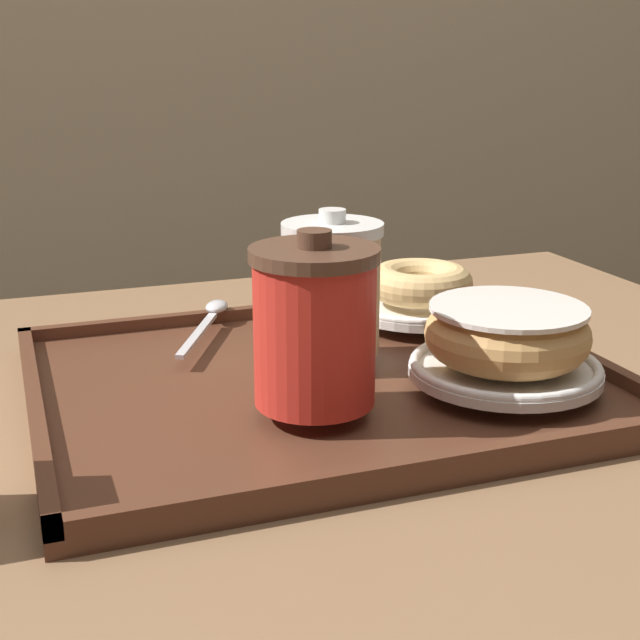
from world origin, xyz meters
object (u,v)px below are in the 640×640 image
coffee_cup_front (314,325)px  spoon (211,315)px  donut_chocolate_glazed (507,333)px  coffee_cup_rear (332,287)px  donut_plain (420,283)px

coffee_cup_front → spoon: 0.24m
donut_chocolate_glazed → coffee_cup_rear: bearing=135.7°
coffee_cup_rear → spoon: 0.16m
donut_plain → spoon: donut_plain is taller
donut_plain → spoon: (-0.21, 0.05, -0.03)m
coffee_cup_front → donut_plain: (0.18, 0.19, -0.03)m
donut_chocolate_glazed → spoon: bearing=128.7°
donut_chocolate_glazed → donut_plain: donut_chocolate_glazed is taller
coffee_cup_rear → spoon: (-0.08, 0.13, -0.05)m
coffee_cup_front → donut_plain: coffee_cup_front is taller
coffee_cup_rear → donut_plain: bearing=33.1°
donut_chocolate_glazed → spoon: donut_chocolate_glazed is taller
donut_plain → spoon: bearing=167.0°
donut_chocolate_glazed → donut_plain: size_ratio=1.26×
coffee_cup_rear → donut_plain: size_ratio=1.19×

